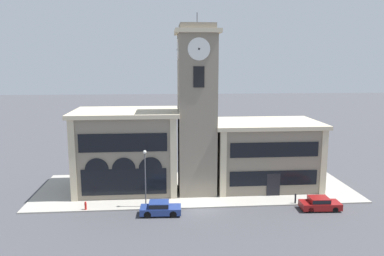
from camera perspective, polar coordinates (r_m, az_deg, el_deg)
name	(u,v)px	position (r m, az deg, el deg)	size (l,w,h in m)	color
ground_plane	(201,209)	(39.67, 1.41, -12.18)	(300.00, 300.00, 0.00)	#424247
sidewalk_kerb	(196,188)	(45.62, 0.56, -9.10)	(37.03, 12.80, 0.15)	#A39E93
clock_tower	(197,111)	(42.06, 0.75, 2.61)	(4.87, 4.87, 20.26)	gray
town_hall_left_wing	(127,150)	(44.74, -9.90, -3.36)	(12.15, 8.62, 9.50)	gray
town_hall_right_wing	(264,154)	(46.40, 10.99, -3.87)	(12.83, 8.62, 8.01)	gray
parked_car_near	(160,208)	(38.03, -4.89, -12.05)	(4.10, 1.95, 1.36)	navy
parked_car_mid	(320,203)	(41.26, 18.88, -10.80)	(4.08, 2.01, 1.34)	maroon
street_lamp	(145,170)	(38.79, -7.15, -6.40)	(0.36, 0.36, 6.01)	#4C4C51
bollard	(295,199)	(41.96, 15.48, -10.32)	(0.18, 0.18, 1.06)	black
fire_hydrant	(86,206)	(40.35, -15.91, -11.31)	(0.22, 0.22, 0.87)	red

